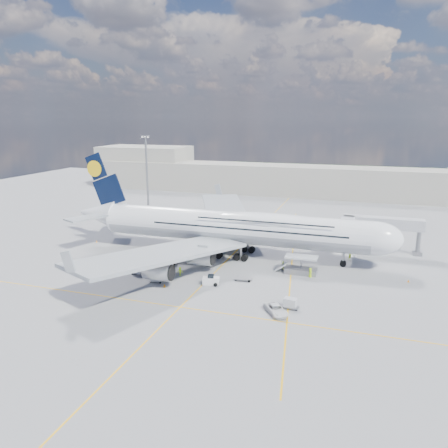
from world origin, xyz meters
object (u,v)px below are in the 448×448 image
(light_mast, at_px, (147,174))
(dolly_nose_far, at_px, (290,303))
(cargo_loader, at_px, (300,267))
(cone_wing_left_outer, at_px, (223,229))
(jet_bridge, at_px, (369,226))
(airliner, at_px, (233,227))
(cone_nose, at_px, (408,281))
(cone_wing_left_inner, at_px, (222,243))
(catering_truck_outer, at_px, (197,218))
(dolly_nose_near, at_px, (243,279))
(crew_wing, at_px, (161,260))
(service_van, at_px, (276,309))
(catering_truck_inner, at_px, (236,230))
(dolly_row_b, at_px, (138,270))
(cone_tail, at_px, (97,241))
(crew_nose, at_px, (350,256))
(crew_loader, at_px, (283,266))
(crew_tug, at_px, (180,271))
(dolly_back, at_px, (132,263))
(cone_wing_right_inner, at_px, (175,271))
(cone_wing_right_outer, at_px, (164,286))
(crew_van, at_px, (310,273))
(baggage_tug, at_px, (211,280))
(dolly_row_c, at_px, (156,278))

(light_mast, bearing_deg, dolly_nose_far, -45.94)
(cargo_loader, distance_m, cone_wing_left_outer, 38.86)
(jet_bridge, distance_m, light_mast, 74.11)
(jet_bridge, distance_m, dolly_nose_far, 38.08)
(airliner, relative_size, dolly_nose_far, 26.22)
(cone_nose, xyz_separation_m, cone_wing_left_inner, (-42.70, 13.22, 0.01))
(catering_truck_outer, height_order, cone_wing_left_inner, catering_truck_outer)
(light_mast, xyz_separation_m, dolly_nose_near, (46.83, -49.70, -12.82))
(crew_wing, bearing_deg, service_van, -132.39)
(catering_truck_inner, height_order, cone_nose, catering_truck_inner)
(crew_wing, bearing_deg, dolly_row_b, 158.36)
(service_van, relative_size, crew_wing, 3.21)
(airliner, xyz_separation_m, light_mast, (-40.26, 35.00, 6.34))
(catering_truck_inner, xyz_separation_m, cone_tail, (-32.44, -16.16, -1.67))
(dolly_nose_far, xyz_separation_m, catering_truck_outer, (-37.25, 51.66, 0.69))
(airliner, distance_m, cone_tail, 37.03)
(crew_nose, distance_m, cone_wing_left_outer, 39.29)
(cone_wing_left_outer, height_order, cone_tail, cone_wing_left_outer)
(light_mast, height_order, crew_loader, light_mast)
(dolly_nose_far, distance_m, cone_nose, 27.63)
(crew_tug, bearing_deg, dolly_row_b, 175.61)
(crew_loader, bearing_deg, jet_bridge, 85.43)
(airliner, xyz_separation_m, dolly_back, (-19.30, -12.86, -6.51))
(cone_wing_right_inner, distance_m, cone_wing_right_outer, 8.13)
(dolly_nose_far, bearing_deg, crew_wing, 161.33)
(dolly_row_b, relative_size, cone_wing_left_inner, 5.44)
(crew_van, relative_size, crew_tug, 1.07)
(crew_loader, bearing_deg, cone_tail, -146.79)
(service_van, bearing_deg, crew_nose, 37.30)
(cone_wing_right_outer, bearing_deg, dolly_nose_near, 31.00)
(baggage_tug, distance_m, catering_truck_inner, 34.74)
(catering_truck_inner, height_order, catering_truck_outer, catering_truck_inner)
(crew_tug, bearing_deg, cone_wing_left_outer, 78.32)
(jet_bridge, relative_size, dolly_nose_near, 5.15)
(crew_wing, relative_size, cone_nose, 3.06)
(dolly_row_c, distance_m, catering_truck_outer, 48.92)
(dolly_back, distance_m, crew_van, 38.37)
(catering_truck_outer, relative_size, crew_loader, 3.51)
(dolly_nose_far, distance_m, cone_tail, 59.10)
(catering_truck_inner, xyz_separation_m, cone_wing_right_inner, (-4.24, -30.19, -1.68))
(cone_wing_left_inner, bearing_deg, cone_nose, -17.20)
(jet_bridge, bearing_deg, cone_wing_left_outer, 164.69)
(dolly_nose_far, height_order, crew_loader, crew_loader)
(cone_nose, bearing_deg, airliner, 171.53)
(dolly_back, height_order, crew_tug, crew_tug)
(dolly_row_b, bearing_deg, light_mast, 135.82)
(dolly_row_b, distance_m, crew_wing, 7.77)
(cargo_loader, height_order, dolly_nose_far, cargo_loader)
(light_mast, relative_size, crew_loader, 13.70)
(dolly_nose_near, xyz_separation_m, crew_nose, (19.37, 19.53, 0.60))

